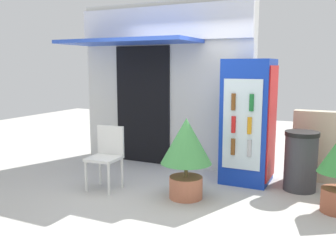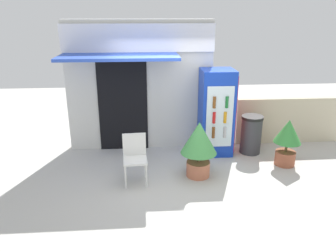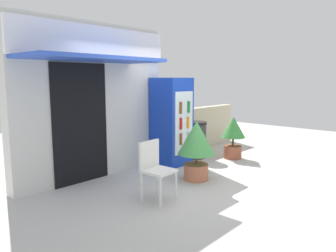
{
  "view_description": "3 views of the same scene",
  "coord_description": "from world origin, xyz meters",
  "px_view_note": "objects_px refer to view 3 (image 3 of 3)",
  "views": [
    {
      "loc": [
        2.32,
        -4.47,
        1.77
      ],
      "look_at": [
        -0.04,
        0.38,
        0.9
      ],
      "focal_mm": 40.2,
      "sensor_mm": 36.0,
      "label": 1
    },
    {
      "loc": [
        -0.59,
        -5.58,
        3.02
      ],
      "look_at": [
        -0.15,
        0.44,
        0.89
      ],
      "focal_mm": 34.95,
      "sensor_mm": 36.0,
      "label": 2
    },
    {
      "loc": [
        -4.2,
        -3.44,
        1.85
      ],
      "look_at": [
        0.06,
        0.41,
        1.0
      ],
      "focal_mm": 34.4,
      "sensor_mm": 36.0,
      "label": 3
    }
  ],
  "objects_px": {
    "plastic_chair": "(155,166)",
    "potted_plant_curbside": "(233,134)",
    "trash_bin": "(196,140)",
    "potted_plant_near_shop": "(196,144)",
    "drink_cooler": "(172,121)"
  },
  "relations": [
    {
      "from": "trash_bin",
      "to": "potted_plant_near_shop",
      "type": "bearing_deg",
      "value": -143.01
    },
    {
      "from": "drink_cooler",
      "to": "trash_bin",
      "type": "height_order",
      "value": "drink_cooler"
    },
    {
      "from": "plastic_chair",
      "to": "potted_plant_near_shop",
      "type": "height_order",
      "value": "potted_plant_near_shop"
    },
    {
      "from": "drink_cooler",
      "to": "plastic_chair",
      "type": "bearing_deg",
      "value": -145.7
    },
    {
      "from": "drink_cooler",
      "to": "plastic_chair",
      "type": "xyz_separation_m",
      "value": [
        -1.75,
        -1.2,
        -0.41
      ]
    },
    {
      "from": "drink_cooler",
      "to": "trash_bin",
      "type": "distance_m",
      "value": 0.94
    },
    {
      "from": "plastic_chair",
      "to": "trash_bin",
      "type": "height_order",
      "value": "plastic_chair"
    },
    {
      "from": "plastic_chair",
      "to": "potted_plant_curbside",
      "type": "bearing_deg",
      "value": 8.42
    },
    {
      "from": "plastic_chair",
      "to": "potted_plant_near_shop",
      "type": "xyz_separation_m",
      "value": [
        1.2,
        0.11,
        0.15
      ]
    },
    {
      "from": "drink_cooler",
      "to": "trash_bin",
      "type": "bearing_deg",
      "value": -5.44
    },
    {
      "from": "drink_cooler",
      "to": "potted_plant_curbside",
      "type": "distance_m",
      "value": 1.55
    },
    {
      "from": "plastic_chair",
      "to": "potted_plant_curbside",
      "type": "relative_size",
      "value": 0.93
    },
    {
      "from": "plastic_chair",
      "to": "potted_plant_curbside",
      "type": "distance_m",
      "value": 3.1
    },
    {
      "from": "plastic_chair",
      "to": "trash_bin",
      "type": "bearing_deg",
      "value": 23.8
    },
    {
      "from": "drink_cooler",
      "to": "potted_plant_curbside",
      "type": "xyz_separation_m",
      "value": [
        1.31,
        -0.74,
        -0.35
      ]
    }
  ]
}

